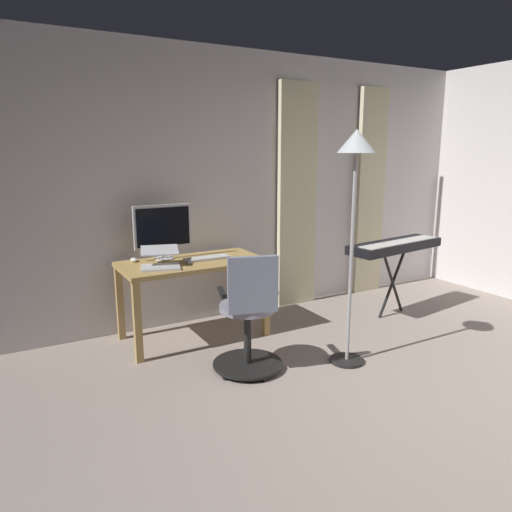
{
  "coord_description": "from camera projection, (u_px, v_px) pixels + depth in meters",
  "views": [
    {
      "loc": [
        2.55,
        1.32,
        1.72
      ],
      "look_at": [
        0.66,
        -2.04,
        0.86
      ],
      "focal_mm": 33.43,
      "sensor_mm": 36.0,
      "label": 1
    }
  ],
  "objects": [
    {
      "name": "office_chair",
      "position": [
        249.0,
        318.0,
        3.68
      ],
      "size": [
        0.56,
        0.56,
        0.97
      ],
      "rotation": [
        0.0,
        0.0,
        2.85
      ],
      "color": "black",
      "rests_on": "ground"
    },
    {
      "name": "back_room_partition",
      "position": [
        260.0,
        186.0,
        5.07
      ],
      "size": [
        5.51,
        0.1,
        2.7
      ],
      "primitive_type": "cube",
      "color": "silver",
      "rests_on": "ground"
    },
    {
      "name": "computer_keyboard",
      "position": [
        207.0,
        258.0,
        4.38
      ],
      "size": [
        0.42,
        0.13,
        0.02
      ],
      "primitive_type": "cube",
      "color": "silver",
      "rests_on": "desk"
    },
    {
      "name": "computer_mouse",
      "position": [
        134.0,
        260.0,
        4.3
      ],
      "size": [
        0.06,
        0.1,
        0.04
      ],
      "primitive_type": "ellipsoid",
      "color": "white",
      "rests_on": "desk"
    },
    {
      "name": "curtain_left_panel",
      "position": [
        370.0,
        193.0,
        5.72
      ],
      "size": [
        0.4,
        0.06,
        2.42
      ],
      "primitive_type": "cube",
      "color": "beige",
      "rests_on": "ground"
    },
    {
      "name": "desk",
      "position": [
        193.0,
        272.0,
        4.36
      ],
      "size": [
        1.3,
        0.65,
        0.73
      ],
      "color": "tan",
      "rests_on": "ground"
    },
    {
      "name": "curtain_right_panel",
      "position": [
        297.0,
        197.0,
        5.21
      ],
      "size": [
        0.48,
        0.06,
        2.42
      ],
      "primitive_type": "cube",
      "color": "beige",
      "rests_on": "ground"
    },
    {
      "name": "laptop",
      "position": [
        160.0,
        261.0,
        4.09
      ],
      "size": [
        0.41,
        0.43,
        0.16
      ],
      "rotation": [
        0.0,
        0.0,
        -0.29
      ],
      "color": "silver",
      "rests_on": "desk"
    },
    {
      "name": "computer_monitor",
      "position": [
        163.0,
        229.0,
        4.35
      ],
      "size": [
        0.54,
        0.18,
        0.5
      ],
      "color": "silver",
      "rests_on": "desk"
    },
    {
      "name": "piano_keyboard",
      "position": [
        395.0,
        247.0,
        4.94
      ],
      "size": [
        1.2,
        0.47,
        0.8
      ],
      "rotation": [
        0.0,
        0.0,
        0.13
      ],
      "color": "black",
      "rests_on": "ground"
    },
    {
      "name": "floor_lamp",
      "position": [
        355.0,
        176.0,
        3.62
      ],
      "size": [
        0.29,
        0.29,
        1.87
      ],
      "color": "black",
      "rests_on": "ground"
    }
  ]
}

